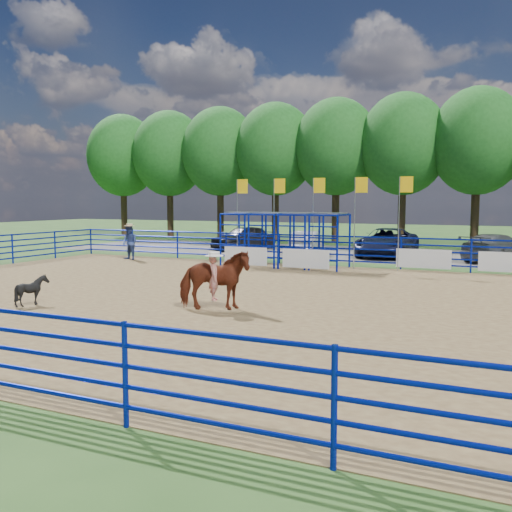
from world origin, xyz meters
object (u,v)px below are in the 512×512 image
Objects in this scene: car_b at (306,242)px; car_c at (387,242)px; spectator_cowboy at (130,242)px; car_d at (496,247)px; calf at (32,290)px; car_a at (243,238)px; horse_and_rider at (214,278)px.

car_c is (4.59, 0.57, 0.11)m from car_b.
spectator_cowboy is 0.38× the size of car_d.
calf is 20.64m from car_c.
car_a is at bearing -17.76° from calf.
calf is 0.22× the size of car_b.
car_d is (17.61, 7.50, -0.24)m from spectator_cowboy.
car_d is (12.07, 19.48, 0.24)m from calf.
car_c is (1.12, 17.94, -0.14)m from horse_and_rider.
car_a is 0.92× the size of car_d.
car_b reaches higher than calf.
car_c reaches higher than car_a.
car_b is 0.85× the size of car_d.
car_a is at bearing 178.27° from car_c.
car_d is at bearing 23.07° from spectator_cowboy.
car_a is at bearing 113.82° from horse_and_rider.
calf is 22.92m from car_d.
spectator_cowboy is 8.66m from car_a.
car_c is at bearing 32.52° from spectator_cowboy.
car_b is at bearing 24.01° from car_d.
calf is at bearing -162.44° from horse_and_rider.
calf is 13.21m from spectator_cowboy.
calf is at bearing 79.78° from car_d.
car_c reaches higher than car_d.
car_c reaches higher than car_b.
calf is 0.19× the size of car_d.
car_d is at bearing 171.26° from car_b.
car_a is (-8.19, 18.54, -0.16)m from horse_and_rider.
horse_and_rider is 0.56× the size of car_b.
calf is at bearing -106.12° from car_c.
car_c is (6.42, 19.61, 0.32)m from calf.
horse_and_rider is 0.41× the size of car_c.
car_a reaches higher than car_d.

